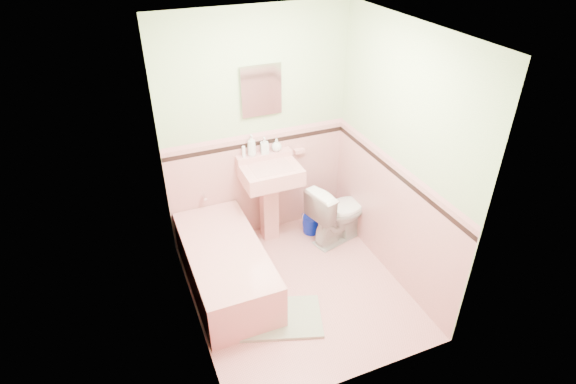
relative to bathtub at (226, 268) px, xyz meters
name	(u,v)px	position (x,y,z in m)	size (l,w,h in m)	color
floor	(298,289)	(0.63, -0.33, -0.23)	(2.20, 2.20, 0.00)	pink
ceiling	(301,30)	(0.63, -0.33, 2.27)	(2.20, 2.20, 0.00)	white
wall_back	(257,131)	(0.63, 0.77, 1.02)	(2.50, 2.50, 0.00)	beige
wall_front	(365,260)	(0.63, -1.43, 1.02)	(2.50, 2.50, 0.00)	beige
wall_left	(182,207)	(-0.37, -0.33, 1.02)	(2.50, 2.50, 0.00)	beige
wall_right	(398,160)	(1.63, -0.33, 1.02)	(2.50, 2.50, 0.00)	beige
wainscot_back	(259,185)	(0.63, 0.76, 0.38)	(2.00, 2.00, 0.00)	pink
wainscot_front	(357,326)	(0.63, -1.42, 0.38)	(2.00, 2.00, 0.00)	pink
wainscot_left	(193,269)	(-0.36, -0.33, 0.38)	(2.20, 2.20, 0.00)	pink
wainscot_right	(389,218)	(1.62, -0.33, 0.38)	(2.20, 2.20, 0.00)	pink
accent_back	(258,143)	(0.63, 0.75, 0.90)	(2.00, 2.00, 0.00)	black
accent_front	(362,273)	(0.63, -1.41, 0.90)	(2.00, 2.00, 0.00)	black
accent_left	(186,220)	(-0.35, -0.33, 0.89)	(2.20, 2.20, 0.00)	black
accent_right	(395,173)	(1.61, -0.33, 0.89)	(2.20, 2.20, 0.00)	black
cap_back	(257,135)	(0.63, 0.75, 0.99)	(2.00, 2.00, 0.00)	pink
cap_front	(364,262)	(0.63, -1.41, 0.99)	(2.00, 2.00, 0.00)	pink
cap_left	(185,209)	(-0.35, -0.33, 1.00)	(2.20, 2.20, 0.00)	pink
cap_right	(396,164)	(1.61, -0.33, 1.00)	(2.20, 2.20, 0.00)	pink
bathtub	(226,268)	(0.00, 0.00, 0.00)	(0.70, 1.50, 0.45)	pink
tub_faucet	(204,196)	(0.00, 0.72, 0.41)	(0.04, 0.04, 0.12)	silver
sink	(271,204)	(0.68, 0.53, 0.25)	(0.61, 0.50, 0.95)	pink
sink_faucet	(265,160)	(0.68, 0.67, 0.72)	(0.02, 0.02, 0.10)	silver
medicine_cabinet	(261,90)	(0.68, 0.74, 1.47)	(0.39, 0.04, 0.48)	white
soap_dish	(299,151)	(1.10, 0.73, 0.72)	(0.12, 0.07, 0.04)	pink
soap_bottle_left	(252,145)	(0.55, 0.71, 0.91)	(0.09, 0.09, 0.24)	#B2B2B2
soap_bottle_mid	(264,145)	(0.69, 0.71, 0.88)	(0.08, 0.08, 0.18)	#B2B2B2
soap_bottle_right	(277,145)	(0.82, 0.71, 0.86)	(0.11, 0.11, 0.14)	#B2B2B2
tube	(244,152)	(0.46, 0.71, 0.85)	(0.04, 0.04, 0.12)	white
toilet	(338,212)	(1.37, 0.26, 0.13)	(0.40, 0.70, 0.71)	white
bucket	(311,224)	(1.15, 0.48, -0.11)	(0.23, 0.23, 0.23)	#0519AD
bath_mat	(280,318)	(0.33, -0.63, -0.21)	(0.76, 0.50, 0.03)	#9BA589
shoe	(278,322)	(0.28, -0.70, -0.17)	(0.14, 0.06, 0.05)	#BF1E59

